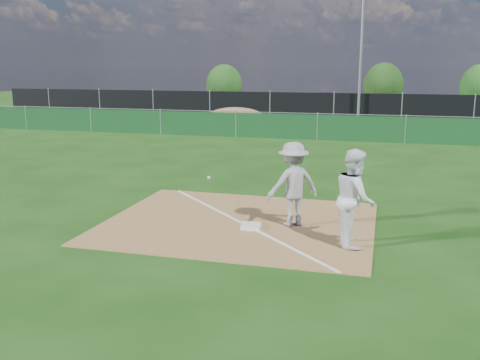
# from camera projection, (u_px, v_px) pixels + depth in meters

# --- Properties ---
(ground) EXTENTS (90.00, 90.00, 0.00)m
(ground) POSITION_uv_depth(u_px,v_px,m) (301.00, 157.00, 20.68)
(ground) COLOR #17420E
(ground) RESTS_ON ground
(infield_dirt) EXTENTS (6.00, 5.00, 0.02)m
(infield_dirt) POSITION_uv_depth(u_px,v_px,m) (239.00, 222.00, 12.19)
(infield_dirt) COLOR olive
(infield_dirt) RESTS_ON ground
(foul_line) EXTENTS (5.01, 5.01, 0.01)m
(foul_line) POSITION_uv_depth(u_px,v_px,m) (239.00, 222.00, 12.19)
(foul_line) COLOR white
(foul_line) RESTS_ON infield_dirt
(green_fence) EXTENTS (44.00, 0.05, 1.20)m
(green_fence) POSITION_uv_depth(u_px,v_px,m) (317.00, 127.00, 25.26)
(green_fence) COLOR #103D1A
(green_fence) RESTS_ON ground
(dirt_mound) EXTENTS (3.38, 2.60, 1.17)m
(dirt_mound) POSITION_uv_depth(u_px,v_px,m) (236.00, 118.00, 29.85)
(dirt_mound) COLOR olive
(dirt_mound) RESTS_ON ground
(black_fence) EXTENTS (46.00, 0.04, 1.80)m
(black_fence) POSITION_uv_depth(u_px,v_px,m) (334.00, 108.00, 32.74)
(black_fence) COLOR black
(black_fence) RESTS_ON ground
(parking_lot) EXTENTS (46.00, 9.00, 0.01)m
(parking_lot) POSITION_uv_depth(u_px,v_px,m) (340.00, 115.00, 37.65)
(parking_lot) COLOR black
(parking_lot) RESTS_ON ground
(light_pole) EXTENTS (0.16, 0.16, 8.00)m
(light_pole) POSITION_uv_depth(u_px,v_px,m) (361.00, 56.00, 31.41)
(light_pole) COLOR slate
(light_pole) RESTS_ON ground
(first_base) EXTENTS (0.46, 0.46, 0.09)m
(first_base) POSITION_uv_depth(u_px,v_px,m) (251.00, 226.00, 11.73)
(first_base) COLOR white
(first_base) RESTS_ON infield_dirt
(play_at_first) EXTENTS (2.72, 1.26, 1.87)m
(play_at_first) POSITION_uv_depth(u_px,v_px,m) (293.00, 184.00, 11.78)
(play_at_first) COLOR #ABABAD
(play_at_first) RESTS_ON infield_dirt
(runner) EXTENTS (0.93, 1.09, 1.95)m
(runner) POSITION_uv_depth(u_px,v_px,m) (355.00, 198.00, 10.50)
(runner) COLOR white
(runner) RESTS_ON ground
(car_left) EXTENTS (4.51, 2.87, 1.43)m
(car_left) POSITION_uv_depth(u_px,v_px,m) (253.00, 103.00, 39.24)
(car_left) COLOR #B8BBC1
(car_left) RESTS_ON parking_lot
(car_mid) EXTENTS (4.81, 2.27, 1.53)m
(car_mid) POSITION_uv_depth(u_px,v_px,m) (332.00, 104.00, 37.68)
(car_mid) COLOR black
(car_mid) RESTS_ON parking_lot
(car_right) EXTENTS (4.39, 2.21, 1.22)m
(car_right) POSITION_uv_depth(u_px,v_px,m) (437.00, 109.00, 35.20)
(car_right) COLOR black
(car_right) RESTS_ON parking_lot
(tree_left) EXTENTS (2.96, 2.96, 3.51)m
(tree_left) POSITION_uv_depth(u_px,v_px,m) (224.00, 85.00, 43.91)
(tree_left) COLOR #382316
(tree_left) RESTS_ON ground
(tree_mid) EXTENTS (3.07, 3.07, 3.64)m
(tree_mid) POSITION_uv_depth(u_px,v_px,m) (383.00, 85.00, 42.16)
(tree_mid) COLOR #382316
(tree_mid) RESTS_ON ground
(tree_right) EXTENTS (2.98, 2.98, 3.54)m
(tree_right) POSITION_uv_depth(u_px,v_px,m) (480.00, 87.00, 40.38)
(tree_right) COLOR #382316
(tree_right) RESTS_ON ground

